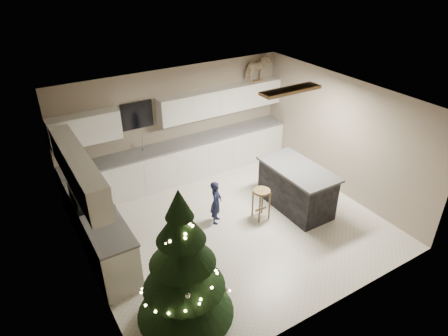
{
  "coord_description": "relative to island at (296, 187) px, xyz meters",
  "views": [
    {
      "loc": [
        -3.5,
        -5.36,
        4.93
      ],
      "look_at": [
        0.0,
        0.35,
        1.15
      ],
      "focal_mm": 32.0,
      "sensor_mm": 36.0,
      "label": 1
    }
  ],
  "objects": [
    {
      "name": "toddler",
      "position": [
        -1.7,
        0.42,
        -0.02
      ],
      "size": [
        0.39,
        0.4,
        0.93
      ],
      "primitive_type": "imported",
      "rotation": [
        0.0,
        0.0,
        0.86
      ],
      "color": "#141C30",
      "rests_on": "ground_plane"
    },
    {
      "name": "island",
      "position": [
        0.0,
        0.0,
        0.0
      ],
      "size": [
        0.9,
        1.7,
        0.95
      ],
      "color": "black",
      "rests_on": "ground_plane"
    },
    {
      "name": "bar_stool",
      "position": [
        -0.85,
        0.07,
        0.02
      ],
      "size": [
        0.34,
        0.34,
        0.66
      ],
      "rotation": [
        0.0,
        0.0,
        0.23
      ],
      "color": "brown",
      "rests_on": "ground_plane"
    },
    {
      "name": "cabinetry",
      "position": [
        -2.39,
        1.78,
        0.28
      ],
      "size": [
        5.5,
        3.2,
        2.0
      ],
      "color": "silver",
      "rests_on": "ground_plane"
    },
    {
      "name": "rocking_horse",
      "position": [
        0.67,
        2.46,
        1.83
      ],
      "size": [
        0.72,
        0.43,
        0.59
      ],
      "rotation": [
        0.0,
        0.0,
        1.76
      ],
      "color": "brown",
      "rests_on": "cabinetry"
    },
    {
      "name": "ground_plane",
      "position": [
        -1.48,
        0.13,
        -0.48
      ],
      "size": [
        5.5,
        5.5,
        0.0
      ],
      "primitive_type": "plane",
      "color": "silver"
    },
    {
      "name": "christmas_tree",
      "position": [
        -3.33,
        -1.47,
        0.48
      ],
      "size": [
        1.46,
        1.41,
        2.34
      ],
      "rotation": [
        0.0,
        0.0,
        0.33
      ],
      "color": "#3F2816",
      "rests_on": "ground_plane"
    },
    {
      "name": "room_shell",
      "position": [
        -1.46,
        0.13,
        1.27
      ],
      "size": [
        5.52,
        5.02,
        2.61
      ],
      "color": "gray",
      "rests_on": "ground_plane"
    }
  ]
}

